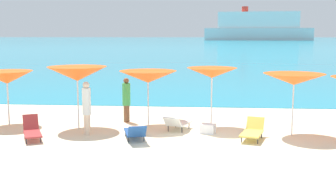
{
  "coord_description": "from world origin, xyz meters",
  "views": [
    {
      "loc": [
        -0.36,
        -12.98,
        3.46
      ],
      "look_at": [
        -1.73,
        2.7,
        1.2
      ],
      "focal_mm": 45.22,
      "sensor_mm": 36.0,
      "label": 1
    }
  ],
  "objects_px": {
    "umbrella_4": "(212,73)",
    "beachgoer_3": "(87,106)",
    "umbrella_1": "(7,77)",
    "cruise_ship": "(258,28)",
    "lounge_chair_1": "(177,123)",
    "umbrella_3": "(148,77)",
    "beachgoer_0": "(126,99)",
    "umbrella_5": "(294,79)",
    "lounge_chair_0": "(32,130)",
    "umbrella_2": "(77,74)",
    "cooler_box": "(208,129)",
    "lounge_chair_5": "(253,131)",
    "lounge_chair_8": "(135,132)"
  },
  "relations": [
    {
      "from": "umbrella_3",
      "to": "umbrella_5",
      "type": "xyz_separation_m",
      "value": [
        5.12,
        -1.08,
        0.07
      ]
    },
    {
      "from": "umbrella_1",
      "to": "lounge_chair_8",
      "type": "bearing_deg",
      "value": -20.38
    },
    {
      "from": "lounge_chair_0",
      "to": "umbrella_4",
      "type": "bearing_deg",
      "value": -5.54
    },
    {
      "from": "lounge_chair_8",
      "to": "beachgoer_3",
      "type": "distance_m",
      "value": 2.02
    },
    {
      "from": "umbrella_1",
      "to": "beachgoer_0",
      "type": "xyz_separation_m",
      "value": [
        4.41,
        0.91,
        -0.89
      ]
    },
    {
      "from": "umbrella_2",
      "to": "lounge_chair_5",
      "type": "bearing_deg",
      "value": -10.16
    },
    {
      "from": "umbrella_4",
      "to": "beachgoer_3",
      "type": "height_order",
      "value": "umbrella_4"
    },
    {
      "from": "umbrella_4",
      "to": "lounge_chair_5",
      "type": "distance_m",
      "value": 2.79
    },
    {
      "from": "cooler_box",
      "to": "lounge_chair_0",
      "type": "bearing_deg",
      "value": -149.56
    },
    {
      "from": "beachgoer_3",
      "to": "cruise_ship",
      "type": "distance_m",
      "value": 229.68
    },
    {
      "from": "lounge_chair_8",
      "to": "lounge_chair_5",
      "type": "bearing_deg",
      "value": 170.52
    },
    {
      "from": "umbrella_2",
      "to": "umbrella_3",
      "type": "bearing_deg",
      "value": 14.11
    },
    {
      "from": "umbrella_5",
      "to": "lounge_chair_5",
      "type": "bearing_deg",
      "value": -154.47
    },
    {
      "from": "umbrella_1",
      "to": "cooler_box",
      "type": "height_order",
      "value": "umbrella_1"
    },
    {
      "from": "lounge_chair_8",
      "to": "beachgoer_0",
      "type": "relative_size",
      "value": 0.97
    },
    {
      "from": "umbrella_3",
      "to": "umbrella_4",
      "type": "bearing_deg",
      "value": -0.78
    },
    {
      "from": "umbrella_3",
      "to": "lounge_chair_8",
      "type": "distance_m",
      "value": 2.71
    },
    {
      "from": "umbrella_1",
      "to": "umbrella_2",
      "type": "bearing_deg",
      "value": -7.66
    },
    {
      "from": "lounge_chair_0",
      "to": "umbrella_1",
      "type": "bearing_deg",
      "value": 103.34
    },
    {
      "from": "umbrella_5",
      "to": "lounge_chair_8",
      "type": "xyz_separation_m",
      "value": [
        -5.26,
        -1.11,
        -1.67
      ]
    },
    {
      "from": "umbrella_1",
      "to": "beachgoer_3",
      "type": "height_order",
      "value": "umbrella_1"
    },
    {
      "from": "umbrella_2",
      "to": "cooler_box",
      "type": "distance_m",
      "value": 5.12
    },
    {
      "from": "lounge_chair_1",
      "to": "cruise_ship",
      "type": "distance_m",
      "value": 228.41
    },
    {
      "from": "lounge_chair_5",
      "to": "lounge_chair_8",
      "type": "relative_size",
      "value": 0.89
    },
    {
      "from": "lounge_chair_0",
      "to": "cruise_ship",
      "type": "xyz_separation_m",
      "value": [
        34.78,
        227.99,
        6.63
      ]
    },
    {
      "from": "umbrella_5",
      "to": "beachgoer_0",
      "type": "relative_size",
      "value": 1.24
    },
    {
      "from": "umbrella_5",
      "to": "cruise_ship",
      "type": "relative_size",
      "value": 0.04
    },
    {
      "from": "umbrella_4",
      "to": "cooler_box",
      "type": "relative_size",
      "value": 4.46
    },
    {
      "from": "lounge_chair_0",
      "to": "lounge_chair_8",
      "type": "relative_size",
      "value": 0.85
    },
    {
      "from": "lounge_chair_8",
      "to": "beachgoer_0",
      "type": "height_order",
      "value": "beachgoer_0"
    },
    {
      "from": "lounge_chair_0",
      "to": "lounge_chair_1",
      "type": "relative_size",
      "value": 1.0
    },
    {
      "from": "cruise_ship",
      "to": "umbrella_5",
      "type": "bearing_deg",
      "value": -91.39
    },
    {
      "from": "umbrella_3",
      "to": "lounge_chair_5",
      "type": "relative_size",
      "value": 1.58
    },
    {
      "from": "umbrella_1",
      "to": "umbrella_4",
      "type": "xyz_separation_m",
      "value": [
        7.73,
        0.22,
        0.21
      ]
    },
    {
      "from": "umbrella_2",
      "to": "lounge_chair_0",
      "type": "distance_m",
      "value": 2.66
    },
    {
      "from": "umbrella_1",
      "to": "lounge_chair_8",
      "type": "xyz_separation_m",
      "value": [
        5.22,
        -1.94,
        -1.56
      ]
    },
    {
      "from": "umbrella_1",
      "to": "cruise_ship",
      "type": "height_order",
      "value": "cruise_ship"
    },
    {
      "from": "lounge_chair_0",
      "to": "lounge_chair_8",
      "type": "height_order",
      "value": "lounge_chair_0"
    },
    {
      "from": "umbrella_4",
      "to": "beachgoer_3",
      "type": "xyz_separation_m",
      "value": [
        -4.29,
        -1.54,
        -1.04
      ]
    },
    {
      "from": "umbrella_1",
      "to": "lounge_chair_1",
      "type": "height_order",
      "value": "umbrella_1"
    },
    {
      "from": "lounge_chair_5",
      "to": "beachgoer_3",
      "type": "relative_size",
      "value": 0.82
    },
    {
      "from": "umbrella_2",
      "to": "beachgoer_0",
      "type": "height_order",
      "value": "umbrella_2"
    },
    {
      "from": "lounge_chair_1",
      "to": "beachgoer_0",
      "type": "relative_size",
      "value": 0.83
    },
    {
      "from": "umbrella_5",
      "to": "lounge_chair_8",
      "type": "relative_size",
      "value": 1.28
    },
    {
      "from": "lounge_chair_5",
      "to": "beachgoer_3",
      "type": "height_order",
      "value": "beachgoer_3"
    },
    {
      "from": "umbrella_1",
      "to": "umbrella_2",
      "type": "height_order",
      "value": "umbrella_2"
    },
    {
      "from": "umbrella_3",
      "to": "beachgoer_0",
      "type": "xyz_separation_m",
      "value": [
        -0.95,
        0.66,
        -0.94
      ]
    },
    {
      "from": "lounge_chair_0",
      "to": "lounge_chair_5",
      "type": "xyz_separation_m",
      "value": [
        7.28,
        0.62,
        -0.01
      ]
    },
    {
      "from": "umbrella_2",
      "to": "beachgoer_0",
      "type": "xyz_separation_m",
      "value": [
        1.56,
        1.29,
        -1.09
      ]
    },
    {
      "from": "lounge_chair_5",
      "to": "beachgoer_0",
      "type": "relative_size",
      "value": 0.86
    }
  ]
}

